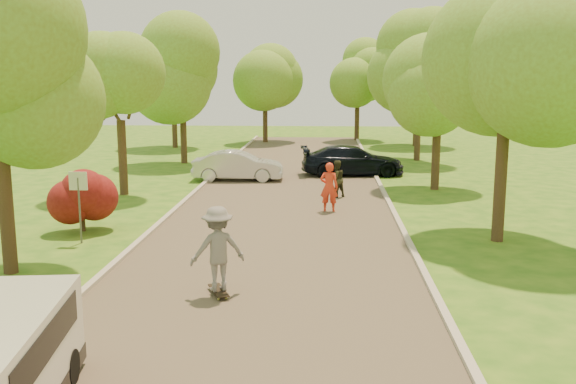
% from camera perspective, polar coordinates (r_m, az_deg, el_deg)
% --- Properties ---
extents(ground, '(100.00, 100.00, 0.00)m').
position_cam_1_polar(ground, '(15.28, -2.56, -8.72)').
color(ground, '#2A6317').
rests_on(ground, ground).
extents(road, '(8.00, 60.00, 0.01)m').
position_cam_1_polar(road, '(22.96, -0.54, -2.20)').
color(road, '#4C4438').
rests_on(road, ground).
extents(curb_left, '(0.18, 60.00, 0.12)m').
position_cam_1_polar(curb_left, '(23.56, -10.42, -1.91)').
color(curb_left, '#B2AD9E').
rests_on(curb_left, ground).
extents(curb_right, '(0.18, 60.00, 0.12)m').
position_cam_1_polar(curb_right, '(23.04, 9.57, -2.16)').
color(curb_right, '#B2AD9E').
rests_on(curb_right, ground).
extents(street_sign, '(0.55, 0.06, 2.17)m').
position_cam_1_polar(street_sign, '(20.06, -18.11, -0.01)').
color(street_sign, '#59595E').
rests_on(street_sign, ground).
extents(red_shrub, '(1.70, 1.70, 1.95)m').
position_cam_1_polar(red_shrub, '(21.69, -17.85, -0.50)').
color(red_shrub, '#382619').
rests_on(red_shrub, ground).
extents(tree_l_mida, '(4.71, 4.60, 7.39)m').
position_cam_1_polar(tree_l_mida, '(17.23, -24.00, 10.08)').
color(tree_l_mida, '#382619').
rests_on(tree_l_mida, ground).
extents(tree_l_midb, '(4.30, 4.20, 6.62)m').
position_cam_1_polar(tree_l_midb, '(27.65, -14.40, 9.17)').
color(tree_l_midb, '#382619').
rests_on(tree_l_midb, ground).
extents(tree_l_far, '(4.92, 4.80, 7.79)m').
position_cam_1_polar(tree_l_far, '(37.22, -9.12, 10.93)').
color(tree_l_far, '#382619').
rests_on(tree_l_far, ground).
extents(tree_r_mida, '(5.13, 5.00, 7.95)m').
position_cam_1_polar(tree_r_mida, '(20.15, 19.59, 11.31)').
color(tree_r_mida, '#382619').
rests_on(tree_r_mida, ground).
extents(tree_r_midb, '(4.51, 4.40, 7.01)m').
position_cam_1_polar(tree_r_midb, '(28.82, 13.67, 9.82)').
color(tree_r_midb, '#382619').
rests_on(tree_r_midb, ground).
extents(tree_r_far, '(5.33, 5.20, 8.34)m').
position_cam_1_polar(tree_r_far, '(38.80, 12.01, 11.35)').
color(tree_r_far, '#382619').
rests_on(tree_r_far, ground).
extents(tree_bg_a, '(5.12, 5.00, 7.72)m').
position_cam_1_polar(tree_bg_a, '(45.54, -9.93, 10.58)').
color(tree_bg_a, '#382619').
rests_on(tree_bg_a, ground).
extents(tree_bg_b, '(5.12, 5.00, 7.95)m').
position_cam_1_polar(tree_bg_b, '(46.86, 11.74, 10.78)').
color(tree_bg_b, '#382619').
rests_on(tree_bg_b, ground).
extents(tree_bg_c, '(4.92, 4.80, 7.33)m').
position_cam_1_polar(tree_bg_c, '(48.56, -1.81, 10.35)').
color(tree_bg_c, '#382619').
rests_on(tree_bg_c, ground).
extents(tree_bg_d, '(5.12, 5.00, 7.72)m').
position_cam_1_polar(tree_bg_d, '(50.44, 6.49, 10.62)').
color(tree_bg_d, '#382619').
rests_on(tree_bg_d, ground).
extents(silver_sedan, '(4.35, 1.61, 1.42)m').
position_cam_1_polar(silver_sedan, '(30.91, -4.47, 2.34)').
color(silver_sedan, silver).
rests_on(silver_sedan, ground).
extents(dark_sedan, '(5.36, 2.64, 1.50)m').
position_cam_1_polar(dark_sedan, '(32.62, 5.75, 2.81)').
color(dark_sedan, black).
rests_on(dark_sedan, ground).
extents(longboard, '(0.65, 1.03, 0.12)m').
position_cam_1_polar(longboard, '(14.99, -6.20, -8.71)').
color(longboard, black).
rests_on(longboard, ground).
extents(skateboarder, '(1.45, 1.16, 1.96)m').
position_cam_1_polar(skateboarder, '(14.70, -6.27, -5.03)').
color(skateboarder, slate).
rests_on(skateboarder, longboard).
extents(person_striped, '(0.72, 0.52, 1.85)m').
position_cam_1_polar(person_striped, '(23.70, 3.67, 0.43)').
color(person_striped, red).
rests_on(person_striped, ground).
extents(person_olive, '(0.96, 0.91, 1.56)m').
position_cam_1_polar(person_olive, '(26.51, 4.33, 1.16)').
color(person_olive, '#2C2F1C').
rests_on(person_olive, ground).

